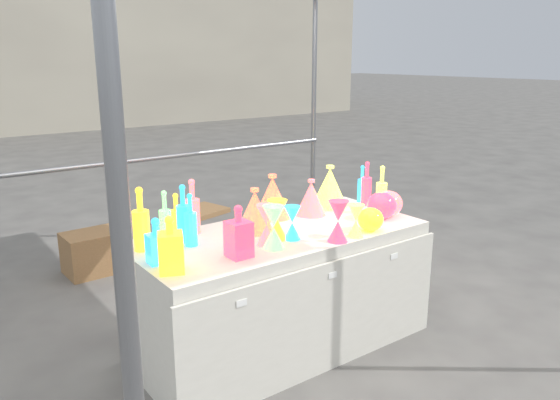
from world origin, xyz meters
TOP-DOWN VIEW (x-y plane):
  - ground at (0.00, 0.00)m, footprint 80.00×80.00m
  - display_table at (0.00, -0.01)m, footprint 1.84×0.83m
  - background_building at (4.00, 14.00)m, footprint 14.00×6.00m
  - cardboard_box_closed at (-0.56, 1.90)m, footprint 0.49×0.37m
  - cardboard_box_flat at (0.96, 2.93)m, footprint 0.72×0.60m
  - bottle_0 at (-0.56, 0.26)m, footprint 0.08×0.08m
  - bottle_1 at (-0.55, 0.18)m, footprint 0.08×0.08m
  - bottle_3 at (-0.43, 0.29)m, footprint 0.10×0.10m
  - bottle_5 at (-0.65, 0.20)m, footprint 0.09×0.09m
  - bottle_6 at (-0.80, 0.19)m, footprint 0.11×0.11m
  - bottle_7 at (-0.55, 0.10)m, footprint 0.07×0.07m
  - decanter_0 at (-0.80, -0.19)m, footprint 0.16×0.16m
  - decanter_1 at (-0.42, -0.21)m, footprint 0.12×0.12m
  - decanter_2 at (-0.81, -0.04)m, footprint 0.10×0.10m
  - hourglass_0 at (0.16, -0.34)m, footprint 0.13×0.13m
  - hourglass_1 at (-0.20, -0.14)m, footprint 0.14×0.14m
  - hourglass_2 at (0.31, -0.34)m, footprint 0.13×0.13m
  - hourglass_3 at (-0.20, -0.21)m, footprint 0.13×0.13m
  - hourglass_4 at (-0.09, -0.10)m, footprint 0.14×0.14m
  - hourglass_5 at (-0.02, -0.15)m, footprint 0.13×0.13m
  - globe_0 at (0.46, -0.30)m, footprint 0.21×0.21m
  - globe_2 at (0.70, -0.16)m, footprint 0.23×0.23m
  - globe_3 at (0.78, -0.15)m, footprint 0.25×0.25m
  - lampshade_0 at (-0.11, 0.10)m, footprint 0.25×0.25m
  - lampshade_1 at (0.15, 0.28)m, footprint 0.28×0.28m
  - lampshade_2 at (0.39, 0.18)m, footprint 0.23×0.23m
  - lampshade_3 at (0.62, 0.26)m, footprint 0.32×0.32m
  - bottle_8 at (0.86, 0.18)m, footprint 0.07×0.07m
  - bottle_9 at (0.86, 0.13)m, footprint 0.08×0.08m
  - bottle_11 at (0.80, -0.06)m, footprint 0.09×0.09m

SIDE VIEW (x-z plane):
  - ground at x=0.00m, z-range 0.00..0.00m
  - cardboard_box_flat at x=0.96m, z-range 0.00..0.05m
  - cardboard_box_closed at x=-0.56m, z-range 0.00..0.35m
  - display_table at x=0.00m, z-range 0.00..0.75m
  - globe_0 at x=0.46m, z-range 0.75..0.88m
  - globe_3 at x=0.78m, z-range 0.75..0.90m
  - globe_2 at x=0.70m, z-range 0.75..0.91m
  - hourglass_2 at x=0.31m, z-range 0.75..0.95m
  - hourglass_5 at x=-0.02m, z-range 0.75..0.95m
  - hourglass_1 at x=-0.20m, z-range 0.75..0.98m
  - hourglass_4 at x=-0.09m, z-range 0.75..0.98m
  - hourglass_0 at x=0.16m, z-range 0.75..0.99m
  - hourglass_3 at x=-0.20m, z-range 0.75..0.99m
  - lampshade_2 at x=0.39m, z-range 0.75..0.99m
  - decanter_2 at x=-0.81m, z-range 0.75..0.99m
  - lampshade_0 at x=-0.11m, z-range 0.75..1.02m
  - bottle_0 at x=-0.56m, z-range 0.75..1.02m
  - bottle_8 at x=0.86m, z-range 0.75..1.03m
  - decanter_1 at x=-0.42m, z-range 0.75..1.03m
  - lampshade_1 at x=0.15m, z-range 0.75..1.04m
  - decanter_0 at x=-0.80m, z-range 0.75..1.04m
  - lampshade_3 at x=0.62m, z-range 0.75..1.05m
  - bottle_7 at x=-0.55m, z-range 0.75..1.05m
  - bottle_5 at x=-0.65m, z-range 0.75..1.06m
  - bottle_9 at x=0.86m, z-range 0.75..1.07m
  - bottle_11 at x=0.80m, z-range 0.75..1.07m
  - bottle_3 at x=-0.43m, z-range 0.75..1.08m
  - bottle_1 at x=-0.55m, z-range 0.75..1.09m
  - bottle_6 at x=-0.80m, z-range 0.75..1.11m
  - background_building at x=4.00m, z-range 0.00..6.00m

